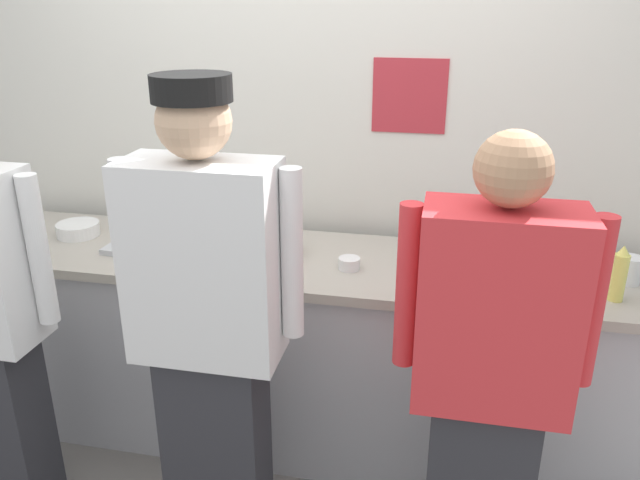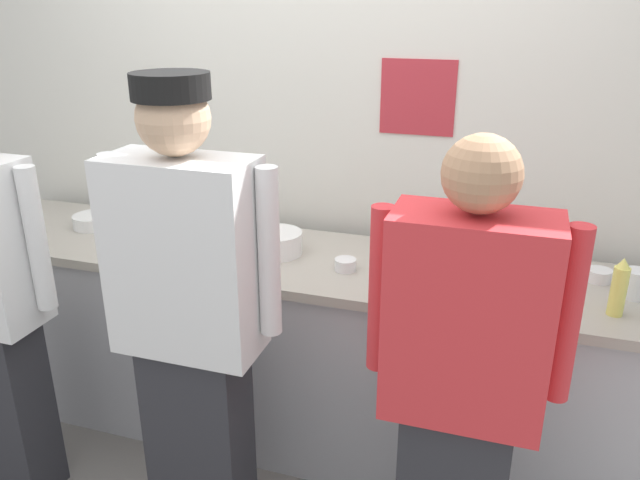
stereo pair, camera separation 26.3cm
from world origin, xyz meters
name	(u,v)px [view 2 (the right image)]	position (x,y,z in m)	size (l,w,h in m)	color
ground_plane	(266,478)	(0.00, 0.00, 0.00)	(9.00, 9.00, 0.00)	slate
wall_back	(324,102)	(0.00, 0.81, 1.48)	(5.03, 0.11, 2.95)	silver
prep_counter	(293,347)	(0.00, 0.35, 0.45)	(3.20, 0.66, 0.89)	#B2B2B7
chef_center	(190,319)	(-0.10, -0.33, 0.92)	(0.62, 0.24, 1.72)	#2D2D33
chef_far_right	(461,389)	(0.79, -0.34, 0.85)	(0.59, 0.24, 1.60)	#2D2D33
plate_stack_front	(94,221)	(-1.02, 0.40, 0.92)	(0.19, 0.19, 0.06)	white
plate_stack_rear	(276,243)	(-0.07, 0.36, 0.94)	(0.22, 0.22, 0.10)	white
mixing_bowl_steel	(458,257)	(0.69, 0.42, 0.95)	(0.35, 0.35, 0.11)	#B7BABF
sheet_tray	(179,238)	(-0.54, 0.36, 0.91)	(0.51, 0.34, 0.02)	#B7BABF
squeeze_bottle_primary	(619,288)	(1.25, 0.20, 1.00)	(0.05, 0.05, 0.21)	#E5E066
ramekin_green_sauce	(345,264)	(0.26, 0.27, 0.92)	(0.09, 0.09, 0.05)	white
ramekin_orange_sauce	(599,275)	(1.22, 0.48, 0.92)	(0.09, 0.09, 0.05)	white
deli_cup	(635,284)	(1.33, 0.36, 0.95)	(0.09, 0.09, 0.11)	white
chefs_knife	(527,291)	(0.96, 0.28, 0.90)	(0.27, 0.03, 0.02)	#B7BABF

